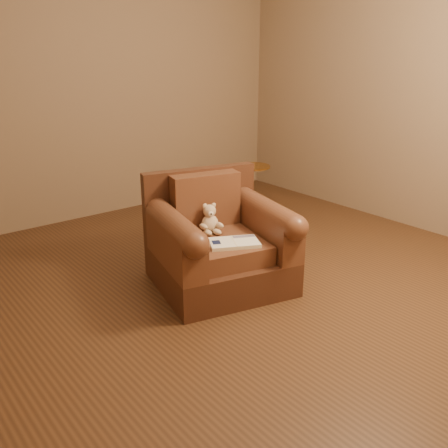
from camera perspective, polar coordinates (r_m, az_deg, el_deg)
floor at (r=3.92m, az=1.67°, el=-5.43°), size 4.00×4.00×0.00m
room at (r=3.55m, az=1.96°, el=20.48°), size 4.02×4.02×2.71m
armchair at (r=3.62m, az=-0.70°, el=-2.30°), size 1.06×1.03×0.80m
teddy_bear at (r=3.62m, az=-1.59°, el=0.31°), size 0.16×0.18×0.22m
guidebook at (r=3.41m, az=1.15°, el=-2.16°), size 0.39×0.34×0.03m
side_table at (r=5.22m, az=3.25°, el=4.18°), size 0.36×0.36×0.50m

